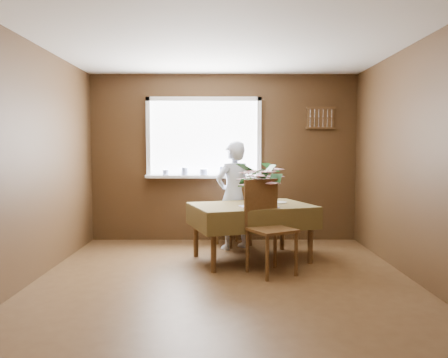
{
  "coord_description": "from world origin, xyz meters",
  "views": [
    {
      "loc": [
        -0.01,
        -4.34,
        1.39
      ],
      "look_at": [
        0.0,
        0.55,
        1.05
      ],
      "focal_mm": 35.0,
      "sensor_mm": 36.0,
      "label": 1
    }
  ],
  "objects_px": {
    "dining_table": "(252,211)",
    "flower_bouquet": "(259,181)",
    "chair_far": "(237,210)",
    "chair_near": "(267,223)",
    "seated_woman": "(234,195)"
  },
  "relations": [
    {
      "from": "dining_table",
      "to": "flower_bouquet",
      "type": "height_order",
      "value": "flower_bouquet"
    },
    {
      "from": "chair_far",
      "to": "flower_bouquet",
      "type": "relative_size",
      "value": 1.69
    },
    {
      "from": "chair_near",
      "to": "flower_bouquet",
      "type": "bearing_deg",
      "value": 72.77
    },
    {
      "from": "seated_woman",
      "to": "chair_near",
      "type": "bearing_deg",
      "value": 74.98
    },
    {
      "from": "dining_table",
      "to": "chair_far",
      "type": "relative_size",
      "value": 1.78
    },
    {
      "from": "chair_near",
      "to": "flower_bouquet",
      "type": "xyz_separation_m",
      "value": [
        -0.07,
        0.3,
        0.44
      ]
    },
    {
      "from": "dining_table",
      "to": "flower_bouquet",
      "type": "distance_m",
      "value": 0.46
    },
    {
      "from": "seated_woman",
      "to": "dining_table",
      "type": "bearing_deg",
      "value": 76.84
    },
    {
      "from": "seated_woman",
      "to": "flower_bouquet",
      "type": "relative_size",
      "value": 2.69
    },
    {
      "from": "dining_table",
      "to": "flower_bouquet",
      "type": "xyz_separation_m",
      "value": [
        0.07,
        -0.23,
        0.39
      ]
    },
    {
      "from": "dining_table",
      "to": "chair_far",
      "type": "xyz_separation_m",
      "value": [
        -0.15,
        0.78,
        -0.1
      ]
    },
    {
      "from": "dining_table",
      "to": "chair_far",
      "type": "height_order",
      "value": "chair_far"
    },
    {
      "from": "chair_far",
      "to": "flower_bouquet",
      "type": "bearing_deg",
      "value": 68.14
    },
    {
      "from": "chair_far",
      "to": "seated_woman",
      "type": "distance_m",
      "value": 0.28
    },
    {
      "from": "dining_table",
      "to": "chair_near",
      "type": "distance_m",
      "value": 0.56
    }
  ]
}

